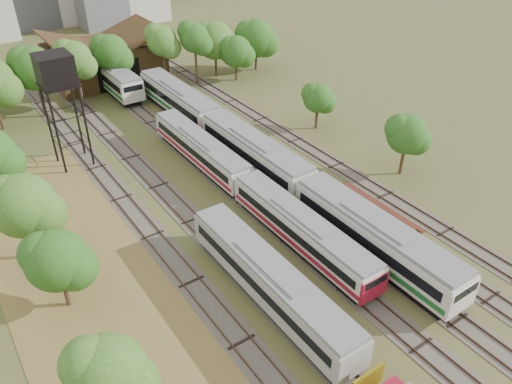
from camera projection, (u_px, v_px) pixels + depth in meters
ground at (396, 299)px, 38.08m from camera, size 240.00×240.00×0.00m
dry_grass_patch at (133, 336)px, 35.04m from camera, size 14.00×60.00×0.04m
tracks at (219, 166)px, 54.98m from camera, size 24.60×80.00×0.19m
railcar_red_set at (245, 185)px, 48.41m from camera, size 2.68×34.58×3.30m
railcar_green_set at (255, 154)px, 53.01m from camera, size 3.17×52.08×3.92m
railcar_rear at (112, 77)px, 72.42m from camera, size 3.19×16.08×3.96m
old_grey_coach at (270, 281)px, 36.90m from camera, size 2.87×18.00×3.55m
water_tower at (56, 73)px, 49.89m from camera, size 3.56×3.56×12.28m
rail_pile_near at (378, 205)px, 48.33m from camera, size 0.63×9.51×0.32m
rail_pile_far at (390, 211)px, 47.54m from camera, size 0.49×7.90×0.26m
maintenance_shed at (105, 60)px, 75.98m from camera, size 16.45×11.55×7.58m
tree_band_left at (14, 183)px, 42.95m from camera, size 7.73×67.19×7.84m
tree_band_far at (136, 53)px, 69.22m from camera, size 44.64×9.30×9.21m
tree_band_right at (296, 82)px, 64.17m from camera, size 5.14×38.08×6.82m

